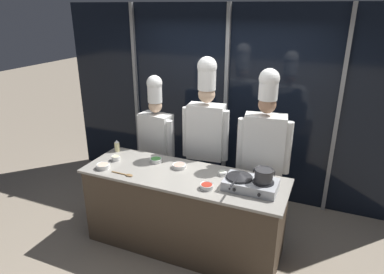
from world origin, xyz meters
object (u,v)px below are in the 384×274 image
(prep_bowl_chicken, at_px, (103,166))
(chef_sous, at_px, (206,129))
(prep_bowl_scallions, at_px, (156,160))
(prep_bowl_chili_flakes, at_px, (207,186))
(serving_spoon_slotted, at_px, (127,175))
(prep_bowl_bean_sprouts, at_px, (222,173))
(prep_bowl_noodles, at_px, (116,158))
(stock_pot, at_px, (264,175))
(chef_line, at_px, (264,143))
(prep_bowl_shrimp, at_px, (179,166))
(chef_head, at_px, (156,135))
(frying_pan, at_px, (239,175))
(squeeze_bottle_oil, at_px, (117,146))
(portable_stove, at_px, (251,184))

(prep_bowl_chicken, bearing_deg, chef_sous, 45.42)
(prep_bowl_scallions, bearing_deg, prep_bowl_chicken, -140.64)
(prep_bowl_chili_flakes, xyz_separation_m, prep_bowl_scallions, (-0.77, 0.35, -0.00))
(serving_spoon_slotted, bearing_deg, prep_bowl_bean_sprouts, 23.63)
(prep_bowl_noodles, height_order, chef_sous, chef_sous)
(prep_bowl_bean_sprouts, xyz_separation_m, prep_bowl_scallions, (-0.82, 0.01, 0.00))
(stock_pot, relative_size, chef_line, 0.10)
(prep_bowl_chicken, height_order, chef_sous, chef_sous)
(prep_bowl_shrimp, bearing_deg, chef_head, 136.82)
(frying_pan, distance_m, prep_bowl_chili_flakes, 0.35)
(chef_head, bearing_deg, prep_bowl_shrimp, 144.58)
(frying_pan, height_order, prep_bowl_scallions, frying_pan)
(chef_sous, bearing_deg, stock_pot, 135.19)
(prep_bowl_chili_flakes, relative_size, prep_bowl_chicken, 0.91)
(prep_bowl_chili_flakes, relative_size, chef_sous, 0.07)
(serving_spoon_slotted, height_order, chef_head, chef_head)
(squeeze_bottle_oil, xyz_separation_m, prep_bowl_noodles, (0.14, -0.24, -0.04))
(stock_pot, relative_size, prep_bowl_shrimp, 1.32)
(prep_bowl_noodles, bearing_deg, frying_pan, -1.47)
(squeeze_bottle_oil, height_order, chef_line, chef_line)
(stock_pot, distance_m, prep_bowl_bean_sprouts, 0.53)
(frying_pan, distance_m, chef_head, 1.52)
(serving_spoon_slotted, relative_size, chef_line, 0.13)
(prep_bowl_chili_flakes, relative_size, prep_bowl_bean_sprouts, 1.43)
(prep_bowl_noodles, height_order, chef_line, chef_line)
(portable_stove, height_order, prep_bowl_shrimp, portable_stove)
(prep_bowl_bean_sprouts, xyz_separation_m, prep_bowl_chicken, (-1.29, -0.37, 0.01))
(portable_stove, relative_size, prep_bowl_chicken, 3.44)
(stock_pot, bearing_deg, prep_bowl_chicken, -173.49)
(chef_sous, bearing_deg, prep_bowl_scallions, 44.81)
(chef_line, bearing_deg, prep_bowl_chili_flakes, 56.40)
(squeeze_bottle_oil, relative_size, chef_sous, 0.07)
(portable_stove, distance_m, chef_head, 1.63)
(prep_bowl_chili_flakes, distance_m, chef_head, 1.37)
(prep_bowl_chicken, height_order, serving_spoon_slotted, prep_bowl_chicken)
(prep_bowl_shrimp, xyz_separation_m, chef_line, (0.84, 0.52, 0.21))
(prep_bowl_scallions, distance_m, prep_bowl_chicken, 0.60)
(serving_spoon_slotted, bearing_deg, chef_head, 99.08)
(prep_bowl_noodles, relative_size, prep_bowl_chicken, 0.69)
(stock_pot, bearing_deg, squeeze_bottle_oil, 171.92)
(squeeze_bottle_oil, bearing_deg, portable_stove, -8.63)
(stock_pot, bearing_deg, chef_line, 102.22)
(portable_stove, bearing_deg, frying_pan, -178.07)
(squeeze_bottle_oil, relative_size, prep_bowl_shrimp, 0.95)
(frying_pan, distance_m, chef_line, 0.69)
(prep_bowl_shrimp, bearing_deg, portable_stove, -9.80)
(prep_bowl_noodles, xyz_separation_m, prep_bowl_shrimp, (0.78, 0.11, -0.01))
(stock_pot, height_order, prep_bowl_bean_sprouts, stock_pot)
(chef_line, bearing_deg, squeeze_bottle_oil, 3.77)
(portable_stove, xyz_separation_m, prep_bowl_chicken, (-1.64, -0.20, -0.02))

